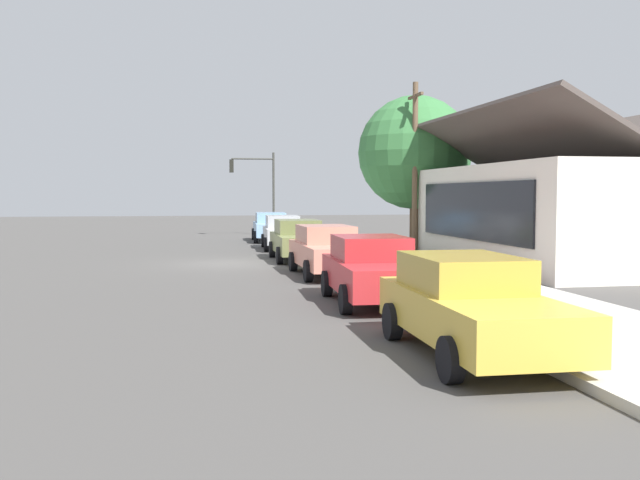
{
  "coord_description": "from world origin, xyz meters",
  "views": [
    {
      "loc": [
        26.33,
        -1.58,
        2.6
      ],
      "look_at": [
        3.01,
        2.79,
        1.05
      ],
      "focal_mm": 39.18,
      "sensor_mm": 36.0,
      "label": 1
    }
  ],
  "objects_px": {
    "car_cherry": "(373,269)",
    "car_silver": "(283,232)",
    "car_olive": "(299,240)",
    "car_mustard": "(471,305)",
    "car_coral": "(328,250)",
    "traffic_light_main": "(257,180)",
    "car_skyblue": "(271,227)",
    "shade_tree": "(415,153)",
    "utility_pole_wooden": "(415,164)",
    "fire_hydrant_red": "(495,304)"
  },
  "relations": [
    {
      "from": "car_coral",
      "to": "car_cherry",
      "type": "relative_size",
      "value": 1.07
    },
    {
      "from": "car_silver",
      "to": "car_olive",
      "type": "xyz_separation_m",
      "value": [
        5.65,
        -0.12,
        0.0
      ]
    },
    {
      "from": "car_cherry",
      "to": "fire_hydrant_red",
      "type": "height_order",
      "value": "car_cherry"
    },
    {
      "from": "car_cherry",
      "to": "car_skyblue",
      "type": "bearing_deg",
      "value": -177.79
    },
    {
      "from": "traffic_light_main",
      "to": "car_skyblue",
      "type": "bearing_deg",
      "value": 3.89
    },
    {
      "from": "car_skyblue",
      "to": "traffic_light_main",
      "type": "relative_size",
      "value": 0.92
    },
    {
      "from": "car_cherry",
      "to": "utility_pole_wooden",
      "type": "distance_m",
      "value": 14.87
    },
    {
      "from": "utility_pole_wooden",
      "to": "fire_hydrant_red",
      "type": "bearing_deg",
      "value": -13.2
    },
    {
      "from": "car_olive",
      "to": "car_mustard",
      "type": "relative_size",
      "value": 0.98
    },
    {
      "from": "car_cherry",
      "to": "fire_hydrant_red",
      "type": "distance_m",
      "value": 3.88
    },
    {
      "from": "car_silver",
      "to": "traffic_light_main",
      "type": "xyz_separation_m",
      "value": [
        -10.51,
        -0.24,
        2.68
      ]
    },
    {
      "from": "car_mustard",
      "to": "car_skyblue",
      "type": "bearing_deg",
      "value": -179.16
    },
    {
      "from": "car_mustard",
      "to": "utility_pole_wooden",
      "type": "distance_m",
      "value": 19.95
    },
    {
      "from": "car_coral",
      "to": "shade_tree",
      "type": "distance_m",
      "value": 12.29
    },
    {
      "from": "car_coral",
      "to": "traffic_light_main",
      "type": "distance_m",
      "value": 21.66
    },
    {
      "from": "shade_tree",
      "to": "car_skyblue",
      "type": "bearing_deg",
      "value": -137.92
    },
    {
      "from": "shade_tree",
      "to": "traffic_light_main",
      "type": "relative_size",
      "value": 1.4
    },
    {
      "from": "car_mustard",
      "to": "car_silver",
      "type": "bearing_deg",
      "value": -178.93
    },
    {
      "from": "car_cherry",
      "to": "shade_tree",
      "type": "height_order",
      "value": "shade_tree"
    },
    {
      "from": "car_skyblue",
      "to": "car_cherry",
      "type": "xyz_separation_m",
      "value": [
        22.54,
        -0.14,
        -0.0
      ]
    },
    {
      "from": "car_coral",
      "to": "car_cherry",
      "type": "distance_m",
      "value": 5.86
    },
    {
      "from": "car_cherry",
      "to": "car_silver",
      "type": "bearing_deg",
      "value": -177.63
    },
    {
      "from": "car_coral",
      "to": "car_silver",
      "type": "bearing_deg",
      "value": 179.54
    },
    {
      "from": "car_silver",
      "to": "car_mustard",
      "type": "height_order",
      "value": "same"
    },
    {
      "from": "car_olive",
      "to": "car_silver",
      "type": "bearing_deg",
      "value": 179.85
    },
    {
      "from": "car_silver",
      "to": "utility_pole_wooden",
      "type": "height_order",
      "value": "utility_pole_wooden"
    },
    {
      "from": "car_mustard",
      "to": "fire_hydrant_red",
      "type": "distance_m",
      "value": 2.36
    },
    {
      "from": "car_skyblue",
      "to": "shade_tree",
      "type": "bearing_deg",
      "value": 45.14
    },
    {
      "from": "car_skyblue",
      "to": "traffic_light_main",
      "type": "bearing_deg",
      "value": -173.05
    },
    {
      "from": "traffic_light_main",
      "to": "fire_hydrant_red",
      "type": "distance_m",
      "value": 31.12
    },
    {
      "from": "car_coral",
      "to": "car_cherry",
      "type": "height_order",
      "value": "same"
    },
    {
      "from": "car_coral",
      "to": "shade_tree",
      "type": "xyz_separation_m",
      "value": [
        -9.93,
        6.18,
        3.75
      ]
    },
    {
      "from": "car_skyblue",
      "to": "car_olive",
      "type": "relative_size",
      "value": 1.03
    },
    {
      "from": "car_silver",
      "to": "fire_hydrant_red",
      "type": "distance_m",
      "value": 20.47
    },
    {
      "from": "fire_hydrant_red",
      "to": "car_mustard",
      "type": "bearing_deg",
      "value": -34.45
    },
    {
      "from": "traffic_light_main",
      "to": "car_olive",
      "type": "bearing_deg",
      "value": 0.43
    },
    {
      "from": "car_olive",
      "to": "car_mustard",
      "type": "distance_m",
      "value": 16.69
    },
    {
      "from": "car_silver",
      "to": "utility_pole_wooden",
      "type": "xyz_separation_m",
      "value": [
        3.36,
        5.42,
        3.12
      ]
    },
    {
      "from": "car_mustard",
      "to": "traffic_light_main",
      "type": "distance_m",
      "value": 32.96
    },
    {
      "from": "car_mustard",
      "to": "shade_tree",
      "type": "distance_m",
      "value": 22.46
    },
    {
      "from": "car_silver",
      "to": "fire_hydrant_red",
      "type": "height_order",
      "value": "car_silver"
    },
    {
      "from": "car_silver",
      "to": "car_mustard",
      "type": "xyz_separation_m",
      "value": [
        22.34,
        0.1,
        0.0
      ]
    },
    {
      "from": "car_olive",
      "to": "shade_tree",
      "type": "relative_size",
      "value": 0.64
    },
    {
      "from": "car_olive",
      "to": "car_cherry",
      "type": "distance_m",
      "value": 11.19
    },
    {
      "from": "car_silver",
      "to": "car_mustard",
      "type": "relative_size",
      "value": 0.95
    },
    {
      "from": "traffic_light_main",
      "to": "car_cherry",
      "type": "bearing_deg",
      "value": 0.38
    },
    {
      "from": "car_cherry",
      "to": "utility_pole_wooden",
      "type": "bearing_deg",
      "value": 160.46
    },
    {
      "from": "car_olive",
      "to": "car_cherry",
      "type": "height_order",
      "value": "same"
    },
    {
      "from": "car_olive",
      "to": "utility_pole_wooden",
      "type": "distance_m",
      "value": 6.75
    },
    {
      "from": "car_olive",
      "to": "traffic_light_main",
      "type": "relative_size",
      "value": 0.9
    }
  ]
}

